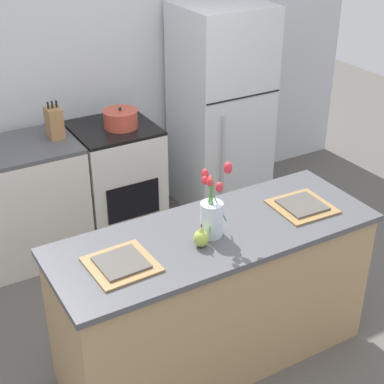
{
  "coord_description": "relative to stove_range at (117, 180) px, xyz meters",
  "views": [
    {
      "loc": [
        -1.43,
        -2.22,
        2.56
      ],
      "look_at": [
        0.0,
        0.25,
        1.0
      ],
      "focal_mm": 55.0,
      "sensor_mm": 36.0,
      "label": 1
    }
  ],
  "objects": [
    {
      "name": "cooking_pot",
      "position": [
        0.05,
        -0.04,
        0.51
      ],
      "size": [
        0.26,
        0.26,
        0.16
      ],
      "color": "#CC4C38",
      "rests_on": "stove_range"
    },
    {
      "name": "kitchen_island",
      "position": [
        -0.1,
        -1.6,
        -0.0
      ],
      "size": [
        1.8,
        0.66,
        0.88
      ],
      "color": "tan",
      "rests_on": "ground_plane"
    },
    {
      "name": "ground_plane",
      "position": [
        -0.1,
        -1.6,
        -0.45
      ],
      "size": [
        10.0,
        10.0,
        0.0
      ],
      "primitive_type": "plane",
      "color": "#59544F"
    },
    {
      "name": "plate_setting_right",
      "position": [
        0.46,
        -1.63,
        0.45
      ],
      "size": [
        0.32,
        0.32,
        0.02
      ],
      "color": "olive",
      "rests_on": "kitchen_island"
    },
    {
      "name": "back_wall",
      "position": [
        -0.1,
        0.4,
        0.9
      ],
      "size": [
        5.2,
        0.08,
        2.7
      ],
      "color": "silver",
      "rests_on": "ground_plane"
    },
    {
      "name": "plate_setting_left",
      "position": [
        -0.66,
        -1.63,
        0.45
      ],
      "size": [
        0.32,
        0.32,
        0.02
      ],
      "color": "olive",
      "rests_on": "kitchen_island"
    },
    {
      "name": "knife_block",
      "position": [
        -0.43,
        0.02,
        0.56
      ],
      "size": [
        0.1,
        0.14,
        0.27
      ],
      "color": "#A37547",
      "rests_on": "back_counter"
    },
    {
      "name": "refrigerator",
      "position": [
        0.95,
        0.0,
        0.4
      ],
      "size": [
        0.68,
        0.67,
        1.69
      ],
      "color": "silver",
      "rests_on": "ground_plane"
    },
    {
      "name": "flower_vase",
      "position": [
        -0.13,
        -1.62,
        0.57
      ],
      "size": [
        0.18,
        0.13,
        0.41
      ],
      "color": "silver",
      "rests_on": "kitchen_island"
    },
    {
      "name": "pear_figurine",
      "position": [
        -0.24,
        -1.68,
        0.49
      ],
      "size": [
        0.08,
        0.08,
        0.13
      ],
      "color": "#9EBC47",
      "rests_on": "kitchen_island"
    },
    {
      "name": "stove_range",
      "position": [
        0.0,
        0.0,
        0.0
      ],
      "size": [
        0.6,
        0.61,
        0.89
      ],
      "color": "silver",
      "rests_on": "ground_plane"
    }
  ]
}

